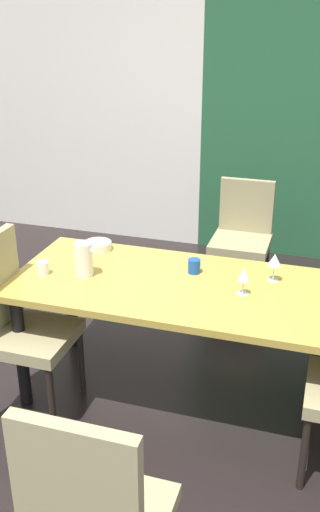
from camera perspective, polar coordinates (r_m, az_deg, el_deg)
The scene contains 11 objects.
ground_plane at distance 3.38m, azimuth -5.02°, elevation -16.04°, with size 6.22×5.50×0.02m, color black.
back_panel_interior at distance 5.78m, azimuth -10.72°, elevation 16.31°, with size 2.97×0.10×2.86m, color silver.
dining_table at distance 3.14m, azimuth 3.71°, elevation -4.34°, with size 2.07×0.86×0.75m.
chair_left_near at distance 3.26m, azimuth -14.07°, elevation -6.08°, with size 0.44×0.44×1.03m.
chair_head_far at distance 4.48m, azimuth 8.26°, elevation 2.33°, with size 0.44×0.45×0.92m.
wine_glass_west at distance 3.00m, azimuth 8.38°, elevation -1.90°, with size 0.06×0.06×0.16m.
wine_glass_south at distance 3.17m, azimuth 11.39°, elevation -0.47°, with size 0.07×0.07×0.16m.
serving_bowl_near_shelf at distance 3.57m, azimuth -6.23°, elevation 1.03°, with size 0.17×0.17×0.05m, color beige.
cup_front at distance 3.29m, azimuth -11.62°, elevation -1.18°, with size 0.07×0.07×0.08m, color silver.
cup_right at distance 3.24m, azimuth 3.43°, elevation -1.01°, with size 0.07×0.07×0.08m, color #18469B.
pitcher_north at distance 3.21m, azimuth -7.62°, elevation -0.32°, with size 0.11×0.10×0.20m.
Camera 1 is at (1.04, -2.38, 2.15)m, focal length 40.00 mm.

